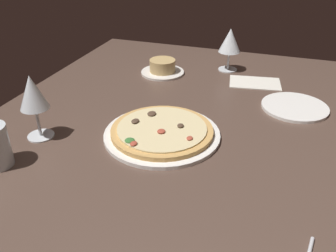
{
  "coord_description": "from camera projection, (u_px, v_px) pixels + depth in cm",
  "views": [
    {
      "loc": [
        -76.83,
        -24.41,
        53.25
      ],
      "look_at": [
        -0.49,
        1.48,
        7.0
      ],
      "focal_mm": 38.62,
      "sensor_mm": 36.0,
      "label": 1
    }
  ],
  "objects": [
    {
      "name": "side_plate",
      "position": [
        295.0,
        107.0,
        1.08
      ],
      "size": [
        19.58,
        19.58,
        0.9
      ],
      "primitive_type": "cylinder",
      "color": "white",
      "rests_on": "dining_table"
    },
    {
      "name": "paper_menu",
      "position": [
        255.0,
        83.0,
        1.25
      ],
      "size": [
        13.58,
        18.65,
        0.3
      ],
      "primitive_type": "cube",
      "rotation": [
        0.0,
        0.0,
        0.15
      ],
      "color": "silver",
      "rests_on": "dining_table"
    },
    {
      "name": "wine_glass_near",
      "position": [
        230.0,
        42.0,
        1.3
      ],
      "size": [
        8.01,
        8.01,
        15.6
      ],
      "color": "silver",
      "rests_on": "dining_table"
    },
    {
      "name": "pizza_main",
      "position": [
        162.0,
        132.0,
        0.94
      ],
      "size": [
        30.3,
        30.3,
        3.27
      ],
      "color": "white",
      "rests_on": "dining_table"
    },
    {
      "name": "wine_glass_far",
      "position": [
        33.0,
        94.0,
        0.88
      ],
      "size": [
        7.25,
        7.25,
        17.05
      ],
      "color": "silver",
      "rests_on": "dining_table"
    },
    {
      "name": "ramekin_on_saucer",
      "position": [
        163.0,
        68.0,
        1.32
      ],
      "size": [
        15.73,
        15.73,
        5.2
      ],
      "color": "silver",
      "rests_on": "dining_table"
    },
    {
      "name": "dining_table",
      "position": [
        174.0,
        142.0,
        0.95
      ],
      "size": [
        150.0,
        110.0,
        4.0
      ],
      "primitive_type": "cube",
      "color": "brown",
      "rests_on": "ground"
    }
  ]
}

